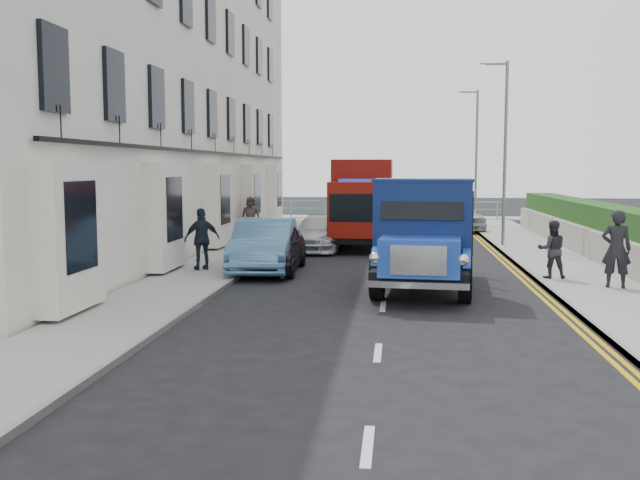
% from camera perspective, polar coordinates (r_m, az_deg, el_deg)
% --- Properties ---
extents(ground, '(120.00, 120.00, 0.00)m').
position_cam_1_polar(ground, '(13.95, 4.89, -6.89)').
color(ground, black).
rests_on(ground, ground).
extents(pavement_west, '(2.40, 38.00, 0.12)m').
position_cam_1_polar(pavement_west, '(23.46, -7.38, -1.58)').
color(pavement_west, gray).
rests_on(pavement_west, ground).
extents(pavement_east, '(2.60, 38.00, 0.12)m').
position_cam_1_polar(pavement_east, '(23.34, 18.56, -1.87)').
color(pavement_east, gray).
rests_on(pavement_east, ground).
extents(promenade, '(30.00, 2.50, 0.12)m').
position_cam_1_polar(promenade, '(42.71, 5.83, 1.77)').
color(promenade, gray).
rests_on(promenade, ground).
extents(sea_plane, '(120.00, 120.00, 0.00)m').
position_cam_1_polar(sea_plane, '(73.67, 6.02, 3.42)').
color(sea_plane, slate).
rests_on(sea_plane, ground).
extents(terrace_west, '(6.31, 30.20, 14.25)m').
position_cam_1_polar(terrace_west, '(28.63, -14.20, 13.89)').
color(terrace_west, white).
rests_on(terrace_west, ground).
extents(garden_east, '(1.45, 28.00, 1.75)m').
position_cam_1_polar(garden_east, '(23.73, 23.14, 0.12)').
color(garden_east, '#B2AD9E').
rests_on(garden_east, ground).
extents(seafront_railing, '(13.00, 0.08, 1.11)m').
position_cam_1_polar(seafront_railing, '(41.88, 5.83, 2.40)').
color(seafront_railing, '#59B2A5').
rests_on(seafront_railing, ground).
extents(lamp_mid, '(1.23, 0.18, 7.00)m').
position_cam_1_polar(lamp_mid, '(27.89, 14.36, 7.56)').
color(lamp_mid, slate).
rests_on(lamp_mid, ground).
extents(lamp_far, '(1.23, 0.18, 7.00)m').
position_cam_1_polar(lamp_far, '(37.81, 12.22, 7.11)').
color(lamp_far, slate).
rests_on(lamp_far, ground).
extents(bedford_lorry, '(2.73, 5.97, 2.75)m').
position_cam_1_polar(bedford_lorry, '(17.39, 8.25, -0.17)').
color(bedford_lorry, black).
rests_on(bedford_lorry, ground).
extents(red_lorry, '(2.23, 6.42, 3.36)m').
position_cam_1_polar(red_lorry, '(27.86, 3.45, 3.19)').
color(red_lorry, black).
rests_on(red_lorry, ground).
extents(parked_car_front, '(1.76, 4.27, 1.45)m').
position_cam_1_polar(parked_car_front, '(21.06, -3.86, -0.57)').
color(parked_car_front, black).
rests_on(parked_car_front, ground).
extents(parked_car_mid, '(1.94, 4.82, 1.56)m').
position_cam_1_polar(parked_car_mid, '(21.09, -4.45, -0.41)').
color(parked_car_mid, '#5283B1').
rests_on(parked_car_mid, ground).
extents(parked_car_rear, '(1.97, 4.41, 1.26)m').
position_cam_1_polar(parked_car_rear, '(26.40, -0.09, 0.53)').
color(parked_car_rear, silver).
rests_on(parked_car_rear, ground).
extents(seafront_car_left, '(4.34, 6.16, 1.56)m').
position_cam_1_polar(seafront_car_left, '(38.20, 5.04, 2.38)').
color(seafront_car_left, black).
rests_on(seafront_car_left, ground).
extents(seafront_car_right, '(2.77, 4.79, 1.53)m').
position_cam_1_polar(seafront_car_right, '(35.13, 10.87, 1.97)').
color(seafront_car_right, '#ACACB0').
rests_on(seafront_car_right, ground).
extents(pedestrian_east_near, '(0.78, 0.60, 1.92)m').
position_cam_1_polar(pedestrian_east_near, '(18.88, 22.62, -0.66)').
color(pedestrian_east_near, black).
rests_on(pedestrian_east_near, pavement_east).
extents(pedestrian_east_far, '(0.75, 0.59, 1.54)m').
position_cam_1_polar(pedestrian_east_far, '(19.95, 18.06, -0.72)').
color(pedestrian_east_far, '#2F2A33').
rests_on(pedestrian_east_far, pavement_east).
extents(pedestrian_west_near, '(1.12, 0.93, 1.78)m').
position_cam_1_polar(pedestrian_west_near, '(20.78, -9.41, 0.08)').
color(pedestrian_west_near, black).
rests_on(pedestrian_west_near, pavement_west).
extents(pedestrian_west_far, '(0.93, 0.70, 1.70)m').
position_cam_1_polar(pedestrian_west_far, '(30.82, -5.57, 1.90)').
color(pedestrian_west_far, '#3A2B29').
rests_on(pedestrian_west_far, pavement_west).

